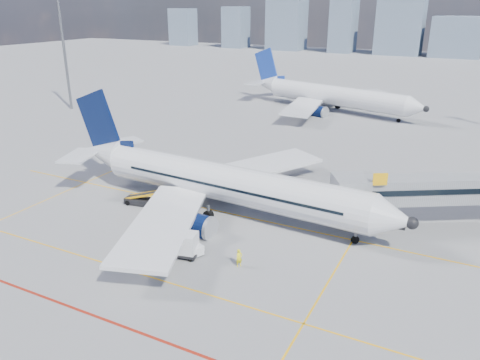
# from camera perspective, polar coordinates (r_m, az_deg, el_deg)

# --- Properties ---
(ground) EXTENTS (420.00, 420.00, 0.00)m
(ground) POSITION_cam_1_polar(r_m,az_deg,el_deg) (44.63, -6.86, -7.77)
(ground) COLOR gray
(ground) RESTS_ON ground
(apron_markings) EXTENTS (90.00, 35.12, 0.01)m
(apron_markings) POSITION_cam_1_polar(r_m,az_deg,el_deg) (42.19, -10.49, -9.78)
(apron_markings) COLOR #F5AA0C
(apron_markings) RESTS_ON ground
(jet_bridge) EXTENTS (23.55, 15.78, 6.30)m
(jet_bridge) POSITION_cam_1_polar(r_m,az_deg,el_deg) (52.26, 26.52, -1.05)
(jet_bridge) COLOR gray
(jet_bridge) RESTS_ON ground
(floodlight_mast_nw) EXTENTS (3.20, 0.61, 25.45)m
(floodlight_mast_nw) POSITION_cam_1_polar(r_m,az_deg,el_deg) (106.16, -20.74, 15.33)
(floodlight_mast_nw) COLOR slate
(floodlight_mast_nw) RESTS_ON ground
(distant_skyline) EXTENTS (247.63, 15.67, 31.23)m
(distant_skyline) POSITION_cam_1_polar(r_m,az_deg,el_deg) (222.66, 26.00, 16.44)
(distant_skyline) COLOR slate
(distant_skyline) RESTS_ON ground
(main_aircraft) EXTENTS (41.35, 36.00, 12.06)m
(main_aircraft) POSITION_cam_1_polar(r_m,az_deg,el_deg) (50.44, -2.97, -0.17)
(main_aircraft) COLOR silver
(main_aircraft) RESTS_ON ground
(second_aircraft) EXTENTS (41.15, 35.20, 12.26)m
(second_aircraft) POSITION_cam_1_polar(r_m,az_deg,el_deg) (101.36, 10.75, 10.14)
(second_aircraft) COLOR silver
(second_aircraft) RESTS_ON ground
(baggage_tug) EXTENTS (2.65, 2.18, 1.61)m
(baggage_tug) POSITION_cam_1_polar(r_m,az_deg,el_deg) (42.77, -6.07, -7.90)
(baggage_tug) COLOR silver
(baggage_tug) RESTS_ON ground
(cargo_dolly) EXTENTS (4.40, 2.67, 2.25)m
(cargo_dolly) POSITION_cam_1_polar(r_m,az_deg,el_deg) (42.35, -7.83, -7.58)
(cargo_dolly) COLOR black
(cargo_dolly) RESTS_ON ground
(belt_loader) EXTENTS (5.92, 2.01, 2.38)m
(belt_loader) POSITION_cam_1_polar(r_m,az_deg,el_deg) (53.35, -11.64, -2.41)
(belt_loader) COLOR black
(belt_loader) RESTS_ON ground
(ramp_worker) EXTENTS (0.65, 0.71, 1.62)m
(ramp_worker) POSITION_cam_1_polar(r_m,az_deg,el_deg) (40.48, -0.10, -9.48)
(ramp_worker) COLOR yellow
(ramp_worker) RESTS_ON ground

